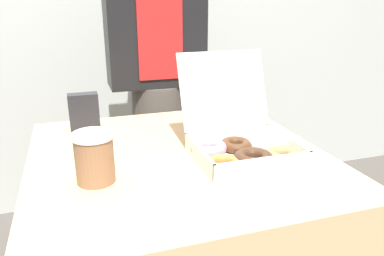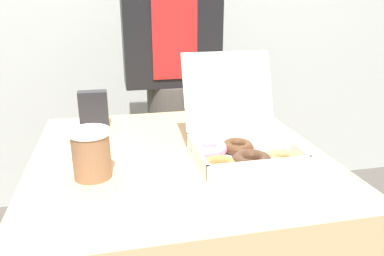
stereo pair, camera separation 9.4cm
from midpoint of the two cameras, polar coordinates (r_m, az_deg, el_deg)
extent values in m
cube|color=white|center=(1.04, 10.54, -4.82)|extent=(0.27, 0.23, 0.01)
cube|color=white|center=(0.99, 3.54, -4.24)|extent=(0.01, 0.23, 0.04)
cube|color=white|center=(1.08, 17.05, -2.88)|extent=(0.01, 0.23, 0.04)
cube|color=white|center=(0.93, 13.28, -6.14)|extent=(0.27, 0.01, 0.04)
cube|color=white|center=(1.12, 8.43, -1.40)|extent=(0.27, 0.01, 0.04)
cube|color=white|center=(1.13, 7.95, 5.65)|extent=(0.27, 0.09, 0.22)
torus|color=#A87038|center=(0.95, 7.12, -5.73)|extent=(0.13, 0.13, 0.03)
torus|color=pink|center=(1.05, 5.18, -3.16)|extent=(0.14, 0.14, 0.03)
torus|color=#422819|center=(0.98, 11.82, -5.00)|extent=(0.15, 0.15, 0.03)
torus|color=#4C2D19|center=(1.08, 9.49, -2.85)|extent=(0.10, 0.10, 0.03)
torus|color=#B27F4C|center=(1.02, 16.19, -4.59)|extent=(0.13, 0.13, 0.03)
torus|color=white|center=(1.11, 13.58, -2.36)|extent=(0.14, 0.14, 0.03)
cylinder|color=#8C6042|center=(0.93, -12.28, -4.25)|extent=(0.09, 0.09, 0.11)
cylinder|color=white|center=(0.91, -12.55, -0.65)|extent=(0.10, 0.10, 0.01)
cube|color=#232328|center=(1.29, -12.75, 2.72)|extent=(0.10, 0.05, 0.13)
cylinder|color=#4C4742|center=(1.82, -1.37, -6.06)|extent=(0.23, 0.23, 0.83)
cube|color=black|center=(1.65, -1.56, 15.85)|extent=(0.41, 0.19, 0.54)
cube|color=red|center=(1.56, -0.85, 13.69)|extent=(0.19, 0.01, 0.34)
camera|label=1|loc=(0.05, -87.34, 0.93)|focal=35.00mm
camera|label=2|loc=(0.05, 92.66, -0.93)|focal=35.00mm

